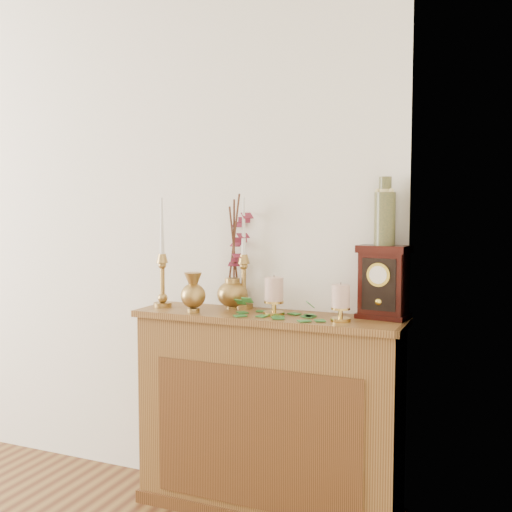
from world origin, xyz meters
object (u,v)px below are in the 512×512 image
at_px(mantel_clock, 383,283).
at_px(ceramic_vase, 385,215).
at_px(bud_vase, 193,293).
at_px(ginger_jar, 239,257).
at_px(candlestick_left, 162,271).
at_px(candlestick_center, 244,272).

height_order(mantel_clock, ceramic_vase, ceramic_vase).
relative_size(bud_vase, mantel_clock, 0.58).
xyz_separation_m(bud_vase, ceramic_vase, (0.83, 0.20, 0.36)).
distance_m(bud_vase, mantel_clock, 0.85).
relative_size(bud_vase, ginger_jar, 0.34).
bearing_deg(ginger_jar, candlestick_left, -159.15).
xyz_separation_m(candlestick_left, bud_vase, (0.21, -0.08, -0.08)).
bearing_deg(mantel_clock, candlestick_left, -166.09).
height_order(candlestick_center, mantel_clock, candlestick_center).
bearing_deg(ginger_jar, mantel_clock, -1.40).
distance_m(candlestick_center, ginger_jar, 0.08).
bearing_deg(mantel_clock, bud_vase, -159.16).
height_order(candlestick_center, ceramic_vase, ceramic_vase).
xyz_separation_m(candlestick_center, ginger_jar, (-0.03, 0.01, 0.07)).
bearing_deg(bud_vase, candlestick_left, 159.36).
xyz_separation_m(candlestick_center, bud_vase, (-0.17, -0.20, -0.08)).
relative_size(mantel_clock, ceramic_vase, 1.08).
xyz_separation_m(ginger_jar, mantel_clock, (0.70, -0.02, -0.09)).
distance_m(candlestick_center, ceramic_vase, 0.72).
relative_size(ginger_jar, ceramic_vase, 1.86).
bearing_deg(candlestick_left, mantel_clock, 6.26).
height_order(bud_vase, ginger_jar, ginger_jar).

